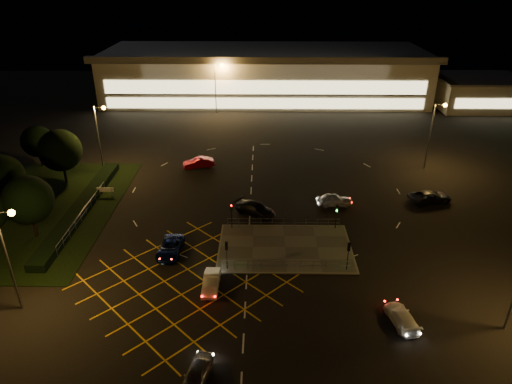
{
  "coord_description": "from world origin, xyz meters",
  "views": [
    {
      "loc": [
        -0.61,
        -43.62,
        27.47
      ],
      "look_at": [
        -1.27,
        7.57,
        2.0
      ],
      "focal_mm": 32.0,
      "sensor_mm": 36.0,
      "label": 1
    }
  ],
  "objects_px": {
    "signal_nw": "(232,211)",
    "car_queue_white": "(211,282)",
    "car_left_blue": "(170,248)",
    "signal_ne": "(337,211)",
    "car_right_silver": "(334,200)",
    "car_approach_white": "(402,317)",
    "car_far_dkgrey": "(255,209)",
    "car_near_silver": "(197,374)",
    "car_east_grey": "(430,197)",
    "car_circ_red": "(198,163)",
    "signal_sw": "(227,250)",
    "signal_se": "(348,251)"
  },
  "relations": [
    {
      "from": "car_left_blue",
      "to": "car_far_dkgrey",
      "type": "xyz_separation_m",
      "value": [
        8.91,
        8.64,
        0.06
      ]
    },
    {
      "from": "signal_ne",
      "to": "car_east_grey",
      "type": "relative_size",
      "value": 0.57
    },
    {
      "from": "signal_nw",
      "to": "signal_sw",
      "type": "bearing_deg",
      "value": -90.0
    },
    {
      "from": "signal_se",
      "to": "car_queue_white",
      "type": "bearing_deg",
      "value": 12.65
    },
    {
      "from": "signal_sw",
      "to": "car_east_grey",
      "type": "height_order",
      "value": "signal_sw"
    },
    {
      "from": "signal_ne",
      "to": "car_queue_white",
      "type": "bearing_deg",
      "value": -140.48
    },
    {
      "from": "signal_ne",
      "to": "car_near_silver",
      "type": "distance_m",
      "value": 25.56
    },
    {
      "from": "car_right_silver",
      "to": "car_approach_white",
      "type": "height_order",
      "value": "car_right_silver"
    },
    {
      "from": "car_right_silver",
      "to": "car_east_grey",
      "type": "relative_size",
      "value": 0.82
    },
    {
      "from": "signal_nw",
      "to": "car_queue_white",
      "type": "relative_size",
      "value": 0.77
    },
    {
      "from": "car_queue_white",
      "to": "signal_se",
      "type": "bearing_deg",
      "value": 13.42
    },
    {
      "from": "car_east_grey",
      "to": "car_approach_white",
      "type": "relative_size",
      "value": 1.26
    },
    {
      "from": "car_right_silver",
      "to": "car_queue_white",
      "type": "bearing_deg",
      "value": 138.99
    },
    {
      "from": "car_left_blue",
      "to": "signal_ne",
      "type": "bearing_deg",
      "value": 18.32
    },
    {
      "from": "car_queue_white",
      "to": "car_right_silver",
      "type": "relative_size",
      "value": 0.91
    },
    {
      "from": "car_circ_red",
      "to": "car_east_grey",
      "type": "relative_size",
      "value": 0.84
    },
    {
      "from": "signal_sw",
      "to": "car_circ_red",
      "type": "height_order",
      "value": "signal_sw"
    },
    {
      "from": "car_east_grey",
      "to": "signal_nw",
      "type": "bearing_deg",
      "value": 91.57
    },
    {
      "from": "car_near_silver",
      "to": "car_far_dkgrey",
      "type": "distance_m",
      "value": 25.55
    },
    {
      "from": "car_near_silver",
      "to": "car_left_blue",
      "type": "height_order",
      "value": "car_left_blue"
    },
    {
      "from": "car_near_silver",
      "to": "car_approach_white",
      "type": "distance_m",
      "value": 17.85
    },
    {
      "from": "car_left_blue",
      "to": "car_far_dkgrey",
      "type": "distance_m",
      "value": 12.41
    },
    {
      "from": "signal_sw",
      "to": "car_circ_red",
      "type": "relative_size",
      "value": 0.68
    },
    {
      "from": "car_far_dkgrey",
      "to": "car_near_silver",
      "type": "bearing_deg",
      "value": -156.36
    },
    {
      "from": "car_circ_red",
      "to": "car_approach_white",
      "type": "bearing_deg",
      "value": 16.11
    },
    {
      "from": "signal_nw",
      "to": "car_approach_white",
      "type": "height_order",
      "value": "signal_nw"
    },
    {
      "from": "signal_nw",
      "to": "car_circ_red",
      "type": "height_order",
      "value": "signal_nw"
    },
    {
      "from": "car_far_dkgrey",
      "to": "car_approach_white",
      "type": "height_order",
      "value": "car_far_dkgrey"
    },
    {
      "from": "signal_sw",
      "to": "signal_se",
      "type": "xyz_separation_m",
      "value": [
        12.0,
        0.0,
        0.0
      ]
    },
    {
      "from": "signal_ne",
      "to": "car_circ_red",
      "type": "relative_size",
      "value": 0.68
    },
    {
      "from": "car_far_dkgrey",
      "to": "car_circ_red",
      "type": "bearing_deg",
      "value": 63.89
    },
    {
      "from": "signal_sw",
      "to": "car_near_silver",
      "type": "bearing_deg",
      "value": 84.77
    },
    {
      "from": "signal_nw",
      "to": "car_east_grey",
      "type": "distance_m",
      "value": 26.16
    },
    {
      "from": "signal_ne",
      "to": "car_left_blue",
      "type": "relative_size",
      "value": 0.63
    },
    {
      "from": "car_near_silver",
      "to": "signal_nw",
      "type": "bearing_deg",
      "value": 98.37
    },
    {
      "from": "signal_nw",
      "to": "car_east_grey",
      "type": "height_order",
      "value": "signal_nw"
    },
    {
      "from": "car_far_dkgrey",
      "to": "car_left_blue",
      "type": "bearing_deg",
      "value": 166.64
    },
    {
      "from": "car_far_dkgrey",
      "to": "car_east_grey",
      "type": "distance_m",
      "value": 22.76
    },
    {
      "from": "car_far_dkgrey",
      "to": "car_right_silver",
      "type": "relative_size",
      "value": 1.16
    },
    {
      "from": "car_east_grey",
      "to": "car_approach_white",
      "type": "xyz_separation_m",
      "value": [
        -9.74,
        -22.41,
        -0.13
      ]
    },
    {
      "from": "signal_nw",
      "to": "car_circ_red",
      "type": "distance_m",
      "value": 19.0
    },
    {
      "from": "signal_ne",
      "to": "car_right_silver",
      "type": "height_order",
      "value": "signal_ne"
    },
    {
      "from": "car_near_silver",
      "to": "car_far_dkgrey",
      "type": "xyz_separation_m",
      "value": [
        3.94,
        25.25,
        0.07
      ]
    },
    {
      "from": "car_near_silver",
      "to": "car_east_grey",
      "type": "relative_size",
      "value": 0.73
    },
    {
      "from": "signal_sw",
      "to": "car_right_silver",
      "type": "bearing_deg",
      "value": -132.36
    },
    {
      "from": "car_near_silver",
      "to": "car_left_blue",
      "type": "bearing_deg",
      "value": 118.35
    },
    {
      "from": "car_queue_white",
      "to": "car_left_blue",
      "type": "xyz_separation_m",
      "value": [
        -4.93,
        5.79,
        0.02
      ]
    },
    {
      "from": "car_east_grey",
      "to": "car_approach_white",
      "type": "distance_m",
      "value": 24.43
    },
    {
      "from": "signal_nw",
      "to": "signal_ne",
      "type": "relative_size",
      "value": 1.0
    },
    {
      "from": "signal_ne",
      "to": "car_near_silver",
      "type": "bearing_deg",
      "value": -121.34
    }
  ]
}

